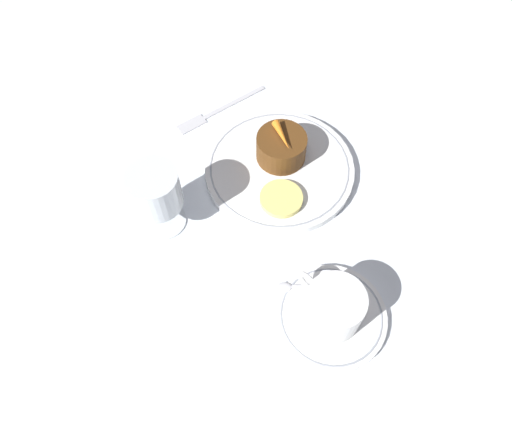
{
  "coord_description": "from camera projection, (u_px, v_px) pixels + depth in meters",
  "views": [
    {
      "loc": [
        -0.31,
        0.31,
        0.67
      ],
      "look_at": [
        -0.04,
        0.05,
        0.04
      ],
      "focal_mm": 35.0,
      "sensor_mm": 36.0,
      "label": 1
    }
  ],
  "objects": [
    {
      "name": "dinner_plate",
      "position": [
        279.0,
        169.0,
        0.82
      ],
      "size": [
        0.24,
        0.24,
        0.01
      ],
      "color": "white",
      "rests_on": "ground_plane"
    },
    {
      "name": "saucer",
      "position": [
        331.0,
        316.0,
        0.69
      ],
      "size": [
        0.15,
        0.15,
        0.01
      ],
      "color": "white",
      "rests_on": "ground_plane"
    },
    {
      "name": "ground_plane",
      "position": [
        262.0,
        196.0,
        0.8
      ],
      "size": [
        3.0,
        3.0,
        0.0
      ],
      "primitive_type": "plane",
      "color": "white"
    },
    {
      "name": "dessert_cake",
      "position": [
        281.0,
        147.0,
        0.8
      ],
      "size": [
        0.08,
        0.08,
        0.05
      ],
      "color": "#563314",
      "rests_on": "dinner_plate"
    },
    {
      "name": "wine_glass",
      "position": [
        156.0,
        193.0,
        0.71
      ],
      "size": [
        0.07,
        0.07,
        0.12
      ],
      "color": "silver",
      "rests_on": "ground_plane"
    },
    {
      "name": "fork",
      "position": [
        213.0,
        113.0,
        0.88
      ],
      "size": [
        0.04,
        0.18,
        0.01
      ],
      "color": "silver",
      "rests_on": "ground_plane"
    },
    {
      "name": "spoon",
      "position": [
        308.0,
        286.0,
        0.71
      ],
      "size": [
        0.08,
        0.1,
        0.0
      ],
      "color": "silver",
      "rests_on": "saucer"
    },
    {
      "name": "carrot_garnish",
      "position": [
        282.0,
        136.0,
        0.78
      ],
      "size": [
        0.06,
        0.03,
        0.01
      ],
      "color": "orange",
      "rests_on": "dessert_cake"
    },
    {
      "name": "pineapple_slice",
      "position": [
        281.0,
        199.0,
        0.77
      ],
      "size": [
        0.07,
        0.07,
        0.01
      ],
      "color": "#EFE075",
      "rests_on": "dinner_plate"
    },
    {
      "name": "coffee_cup",
      "position": [
        334.0,
        307.0,
        0.66
      ],
      "size": [
        0.11,
        0.08,
        0.06
      ],
      "color": "white",
      "rests_on": "saucer"
    }
  ]
}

